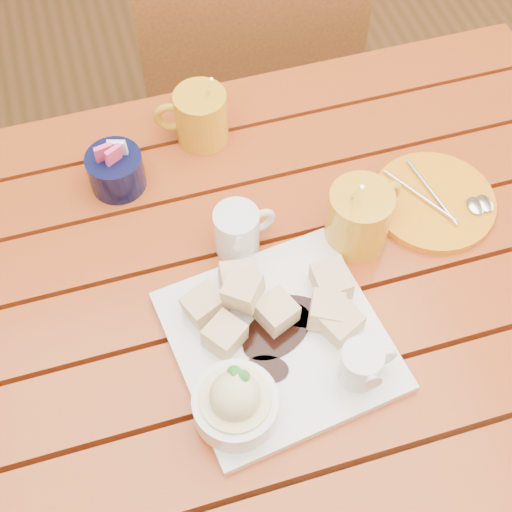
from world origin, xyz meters
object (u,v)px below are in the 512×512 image
object	(u,v)px
coffee_mug_right	(360,216)
chair_far	(245,65)
dessert_plate	(271,351)
orange_saucer	(435,201)
coffee_mug_left	(200,116)
table	(254,315)

from	to	relation	value
coffee_mug_right	chair_far	world-z (taller)	chair_far
dessert_plate	orange_saucer	size ratio (longest dim) A/B	1.63
coffee_mug_left	table	bearing A→B (deg)	-72.91
coffee_mug_left	orange_saucer	bearing A→B (deg)	-21.36
orange_saucer	chair_far	xyz separation A→B (m)	(-0.13, 0.61, -0.23)
coffee_mug_right	dessert_plate	bearing A→B (deg)	-163.33
chair_far	orange_saucer	bearing A→B (deg)	107.63
dessert_plate	chair_far	size ratio (longest dim) A/B	0.32
coffee_mug_left	orange_saucer	xyz separation A→B (m)	(0.31, -0.23, -0.04)
coffee_mug_left	orange_saucer	distance (m)	0.39
orange_saucer	chair_far	world-z (taller)	chair_far
coffee_mug_left	chair_far	bearing A→B (deg)	80.44
coffee_mug_right	chair_far	distance (m)	0.69
table	coffee_mug_right	xyz separation A→B (m)	(0.17, 0.03, 0.16)
table	chair_far	size ratio (longest dim) A/B	1.28
dessert_plate	coffee_mug_left	world-z (taller)	coffee_mug_left
table	dessert_plate	size ratio (longest dim) A/B	3.94
coffee_mug_left	coffee_mug_right	world-z (taller)	coffee_mug_right
table	chair_far	xyz separation A→B (m)	(0.17, 0.66, -0.12)
table	orange_saucer	xyz separation A→B (m)	(0.30, 0.05, 0.11)
coffee_mug_right	chair_far	bearing A→B (deg)	65.22
coffee_mug_right	orange_saucer	world-z (taller)	coffee_mug_right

